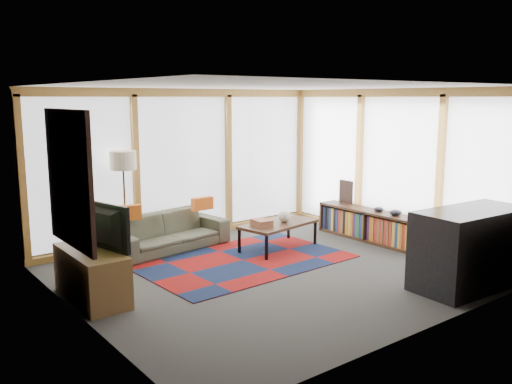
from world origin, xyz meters
TOP-DOWN VIEW (x-y plane):
  - ground at (0.00, 0.00)m, footprint 5.50×5.50m
  - room_envelope at (0.49, 0.56)m, footprint 5.52×5.02m
  - rug at (-0.03, 0.69)m, footprint 3.18×2.12m
  - sofa at (-0.65, 1.92)m, footprint 2.12×1.06m
  - pillow_left at (-1.32, 1.92)m, footprint 0.43×0.22m
  - pillow_right at (-0.00, 1.87)m, footprint 0.39×0.13m
  - floor_lamp at (-1.27, 2.12)m, footprint 0.41×0.41m
  - coffee_table at (0.82, 0.87)m, footprint 1.41×0.87m
  - book_stack at (0.47, 0.86)m, footprint 0.27×0.33m
  - vase at (0.93, 0.85)m, footprint 0.25×0.25m
  - bookshelf at (2.43, 0.31)m, footprint 0.39×2.14m
  - bowl_a at (2.42, -0.22)m, footprint 0.24×0.24m
  - bowl_b at (2.44, 0.15)m, footprint 0.20×0.20m
  - shelf_picture at (2.57, 1.04)m, footprint 0.06×0.32m
  - tv_console at (-2.44, 0.51)m, footprint 0.52×1.25m
  - television at (-2.36, 0.49)m, footprint 0.35×1.00m
  - bar_counter at (1.67, -2.02)m, footprint 1.67×0.86m

SIDE VIEW (x-z plane):
  - ground at x=0.00m, z-range 0.00..0.00m
  - rug at x=-0.03m, z-range 0.00..0.01m
  - coffee_table at x=0.82m, z-range 0.00..0.44m
  - bookshelf at x=2.43m, z-range 0.00..0.53m
  - sofa at x=-0.65m, z-range 0.00..0.59m
  - tv_console at x=-2.44m, z-range 0.00..0.62m
  - book_stack at x=0.47m, z-range 0.44..0.54m
  - bar_counter at x=1.67m, z-range 0.00..1.03m
  - vase at x=0.93m, z-range 0.44..0.62m
  - bowl_b at x=2.44m, z-range 0.53..0.62m
  - bowl_a at x=2.42m, z-range 0.53..0.64m
  - pillow_right at x=0.00m, z-range 0.59..0.81m
  - pillow_left at x=-1.32m, z-range 0.59..0.82m
  - shelf_picture at x=2.57m, z-range 0.53..0.95m
  - floor_lamp at x=-1.27m, z-range 0.00..1.64m
  - television at x=-2.36m, z-range 0.62..1.20m
  - room_envelope at x=0.49m, z-range 0.23..2.85m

